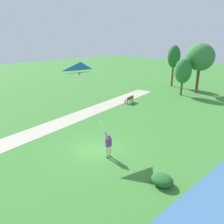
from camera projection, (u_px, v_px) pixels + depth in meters
The scene contains 9 objects.
ground_plane at pixel (96, 150), 17.31m from camera, with size 120.00×120.00×0.00m, color #3D7F33.
walkway_path at pixel (69, 120), 23.42m from camera, with size 2.40×32.00×0.02m, color #B7AD99.
person_kite_flyer at pixel (108, 144), 16.02m from camera, with size 0.62×0.52×1.83m.
flying_kite at pixel (81, 69), 17.15m from camera, with size 3.68×1.95×4.52m.
park_bench_near_walkway at pixel (130, 99), 29.15m from camera, with size 0.71×1.56×0.88m.
tree_treeline_left at pixel (183, 71), 31.95m from camera, with size 2.39×2.13×5.19m.
tree_treeline_center at pixel (174, 57), 37.30m from camera, with size 2.08×1.99×6.71m.
tree_behind_path at pixel (200, 57), 32.71m from camera, with size 3.99×4.19×7.19m.
lakeside_shrub at pixel (162, 180), 13.26m from camera, with size 1.35×1.14×0.62m, color #236028.
Camera 1 is at (12.19, -9.58, 8.32)m, focal length 36.63 mm.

